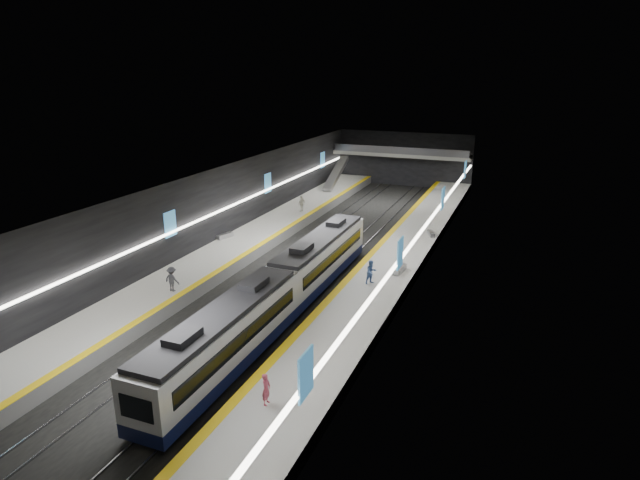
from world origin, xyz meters
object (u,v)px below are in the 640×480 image
at_px(train, 280,290).
at_px(bench_left_far, 225,236).
at_px(passenger_left_a, 302,204).
at_px(passenger_left_b, 172,279).
at_px(bench_right_far, 431,234).
at_px(bench_right_near, 400,269).
at_px(passenger_right_b, 371,272).
at_px(passenger_right_a, 266,389).
at_px(escalator, 336,173).

distance_m(train, bench_left_far, 17.06).
height_order(passenger_left_a, passenger_left_b, passenger_left_b).
relative_size(bench_right_far, passenger_left_b, 0.87).
relative_size(train, bench_left_far, 16.48).
relative_size(train, bench_right_near, 15.04).
bearing_deg(train, bench_left_far, 134.79).
distance_m(bench_left_far, passenger_right_b, 17.78).
distance_m(passenger_right_a, passenger_right_b, 17.05).
distance_m(train, escalator, 39.65).
relative_size(passenger_right_a, passenger_left_a, 0.89).
height_order(passenger_right_b, passenger_left_a, passenger_left_a).
distance_m(escalator, passenger_left_a, 14.19).
height_order(bench_right_far, passenger_left_a, passenger_left_a).
relative_size(escalator, bench_left_far, 4.39).
bearing_deg(train, passenger_right_b, 52.68).
relative_size(escalator, bench_right_far, 4.78).
bearing_deg(bench_right_far, passenger_right_b, -120.18).
height_order(train, passenger_right_b, train).
distance_m(escalator, passenger_left_b, 39.14).
bearing_deg(passenger_right_a, escalator, 12.45).
bearing_deg(bench_left_far, passenger_right_a, -37.49).
relative_size(passenger_right_a, passenger_right_b, 0.89).
distance_m(escalator, passenger_right_a, 51.22).
relative_size(bench_left_far, bench_right_near, 0.91).
bearing_deg(train, passenger_right_a, -67.61).
distance_m(passenger_right_b, passenger_left_b, 15.19).
xyz_separation_m(train, passenger_right_b, (4.78, 6.27, -0.25)).
bearing_deg(passenger_right_b, bench_right_near, 13.25).
xyz_separation_m(passenger_right_a, passenger_right_b, (0.34, 17.04, 0.10)).
bearing_deg(passenger_left_b, bench_left_far, -70.79).
xyz_separation_m(escalator, passenger_right_a, (14.44, -49.13, -1.05)).
distance_m(passenger_right_b, passenger_left_a, 22.67).
xyz_separation_m(escalator, bench_right_far, (16.80, -17.85, -1.70)).
bearing_deg(escalator, bench_right_near, -60.59).
distance_m(bench_right_far, passenger_left_b, 26.32).
bearing_deg(escalator, passenger_right_a, -73.62).
relative_size(passenger_right_b, passenger_left_b, 0.98).
xyz_separation_m(passenger_right_a, passenger_left_b, (-13.14, 10.03, 0.12)).
bearing_deg(bench_left_far, passenger_left_a, 93.13).
bearing_deg(passenger_right_b, bench_right_far, 30.10).
xyz_separation_m(bench_right_far, passenger_left_b, (-15.50, -21.26, 0.76)).
distance_m(escalator, bench_right_near, 33.18).
bearing_deg(passenger_left_a, bench_right_near, 59.65).
distance_m(passenger_right_a, passenger_left_b, 16.53).
bearing_deg(bench_left_far, train, -28.42).
distance_m(train, passenger_right_a, 11.66).
relative_size(bench_right_far, passenger_left_a, 0.88).
relative_size(bench_left_far, passenger_right_b, 0.96).
height_order(bench_right_near, passenger_left_b, passenger_left_b).
height_order(bench_left_far, bench_right_near, bench_right_near).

